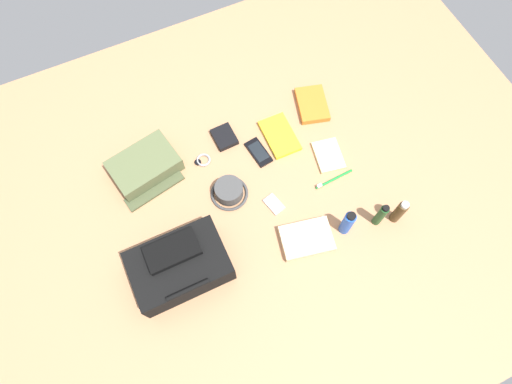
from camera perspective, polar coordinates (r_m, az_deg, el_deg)
name	(u,v)px	position (r m, az deg, el deg)	size (l,w,h in m)	color
ground_plane	(256,197)	(1.79, 0.00, -0.64)	(2.64, 2.02, 0.02)	#B07A53
backpack	(180,265)	(1.64, -10.09, -9.58)	(0.35, 0.24, 0.16)	black
toiletry_pouch	(145,167)	(1.85, -14.51, 3.27)	(0.30, 0.28, 0.08)	#56603D
bucket_hat	(229,191)	(1.76, -3.59, 0.11)	(0.16, 0.16, 0.07)	#404040
cologne_bottle	(399,212)	(1.77, 18.47, -2.50)	(0.04, 0.04, 0.15)	#473319
shampoo_bottle	(381,215)	(1.74, 16.22, -2.97)	(0.03, 0.03, 0.16)	#19471E
deodorant_spray	(347,223)	(1.70, 12.05, -4.02)	(0.04, 0.04, 0.16)	blue
paperback_novel	(312,105)	(2.00, 7.45, 11.43)	(0.17, 0.21, 0.03)	orange
travel_guidebook	(280,136)	(1.90, 3.15, 7.46)	(0.13, 0.20, 0.02)	yellow
cell_phone	(259,152)	(1.86, 0.34, 5.30)	(0.08, 0.14, 0.01)	black
media_player	(274,204)	(1.76, 2.39, -1.61)	(0.07, 0.09, 0.01)	#B7B7BC
wristwatch	(203,160)	(1.86, -7.09, 4.20)	(0.07, 0.06, 0.01)	#99999E
toothbrush	(332,180)	(1.83, 10.06, 1.57)	(0.18, 0.02, 0.02)	#198C33
wallet	(224,137)	(1.90, -4.23, 7.30)	(0.09, 0.11, 0.02)	black
notepad	(328,155)	(1.88, 9.60, 4.80)	(0.11, 0.15, 0.02)	beige
folded_towel	(307,239)	(1.71, 6.73, -6.18)	(0.20, 0.14, 0.04)	beige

